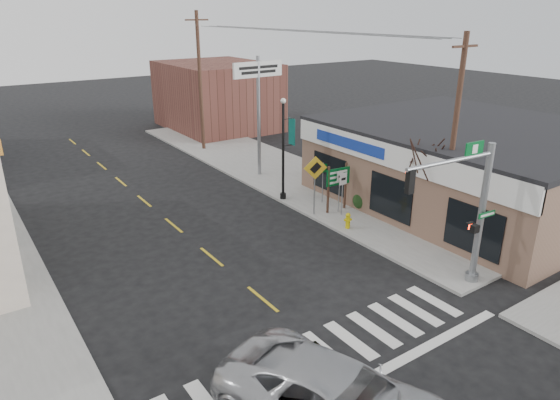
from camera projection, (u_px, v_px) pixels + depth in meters
ground at (335, 359)px, 14.92m from camera, size 140.00×140.00×0.00m
sidewalk_right at (308, 184)px, 29.67m from camera, size 6.00×38.00×0.13m
center_line at (212, 257)px, 21.07m from camera, size 0.12×56.00×0.01m
crosswalk at (326, 351)px, 15.22m from camera, size 11.00×2.20×0.01m
thrift_store at (471, 166)px, 26.50m from camera, size 12.00×14.00×4.00m
bldg_distant_right at (217, 96)px, 43.37m from camera, size 8.00×10.00×5.60m
traffic_signal_pole at (472, 203)px, 17.51m from camera, size 4.35×0.37×5.52m
guide_sign at (338, 181)px, 25.05m from camera, size 1.40×0.13×2.45m
fire_hydrant at (348, 220)px, 23.40m from camera, size 0.24×0.24×0.76m
ped_crossing_sign at (315, 175)px, 24.41m from camera, size 1.18×0.08×3.04m
lamp_post at (284, 142)px, 26.16m from camera, size 0.71×0.56×5.45m
dance_center_sign at (258, 87)px, 29.42m from camera, size 3.37×0.21×7.17m
bare_tree at (427, 147)px, 21.36m from camera, size 2.63×2.63×5.25m
shrub_front at (474, 233)px, 21.88m from camera, size 1.22×1.22×0.91m
shrub_back at (364, 200)px, 25.79m from camera, size 1.20×1.20×0.90m
utility_pole_near at (453, 139)px, 21.00m from camera, size 1.54×0.23×8.87m
utility_pole_far at (200, 81)px, 35.43m from camera, size 1.68×0.25×9.65m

